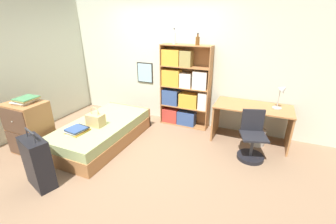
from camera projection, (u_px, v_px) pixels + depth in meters
name	position (u px, v px, depth m)	size (l,w,h in m)	color
ground_plane	(133.00, 149.00, 4.02)	(14.00, 14.00, 0.00)	#84664C
wall_back	(167.00, 62.00, 4.82)	(10.00, 0.09, 2.60)	beige
wall_left	(27.00, 67.00, 4.38)	(0.06, 10.00, 2.60)	beige
bed	(103.00, 132.00, 4.20)	(1.02, 1.92, 0.41)	#A36B3D
handbag	(96.00, 120.00, 3.94)	(0.29, 0.19, 0.35)	tan
book_stack_on_bed	(77.00, 130.00, 3.72)	(0.31, 0.36, 0.08)	beige
suitcase	(38.00, 163.00, 3.03)	(0.52, 0.36, 0.85)	black
dresser	(30.00, 127.00, 3.83)	(0.63, 0.50, 0.89)	#A36B3D
magazine_pile_on_dresser	(25.00, 100.00, 3.65)	(0.34, 0.36, 0.09)	beige
bookcase	(183.00, 89.00, 4.69)	(1.03, 0.28, 1.70)	#A36B3D
bottle_green	(174.00, 38.00, 4.37)	(0.06, 0.06, 0.30)	#B7BCC1
bottle_brown	(198.00, 41.00, 4.19)	(0.08, 0.08, 0.22)	brown
desk	(252.00, 116.00, 4.11)	(1.34, 0.67, 0.71)	#A36B3D
desk_lamp	(282.00, 92.00, 3.80)	(0.21, 0.16, 0.45)	#ADA89E
desk_chair	(252.00, 143.00, 3.70)	(0.49, 0.49, 0.81)	black
waste_bin	(258.00, 137.00, 4.14)	(0.27, 0.27, 0.30)	#B7B2A8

